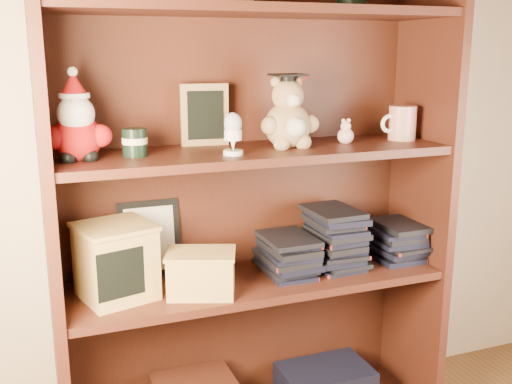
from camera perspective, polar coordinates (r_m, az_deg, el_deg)
bookcase at (r=1.83m, az=-0.64°, el=-0.92°), size 1.20×0.35×1.60m
shelf_lower at (r=1.86m, az=0.00°, el=-8.48°), size 1.14×0.33×0.02m
shelf_upper at (r=1.75m, az=0.00°, el=3.74°), size 1.14×0.33×0.02m
santa_plush at (r=1.63m, az=-16.72°, el=6.06°), size 0.18×0.13×0.25m
teachers_tin at (r=1.66m, az=-11.48°, el=4.69°), size 0.07×0.07×0.08m
chalkboard_plaque at (r=1.81m, az=-4.92°, el=7.24°), size 0.14×0.08×0.18m
egg_cup at (r=1.64m, az=-2.21°, el=5.71°), size 0.06×0.06×0.12m
grad_teddy_bear at (r=1.77m, az=3.11°, el=6.96°), size 0.18×0.16×0.22m
pink_figurine at (r=1.87m, az=8.53°, el=5.51°), size 0.05×0.05×0.08m
teacher_mug at (r=1.98m, az=13.70°, el=6.41°), size 0.12×0.09×0.11m
certificate_frame at (r=1.87m, az=-10.10°, el=-4.37°), size 0.19×0.05×0.24m
treats_box at (r=1.73m, az=-13.21°, el=-6.40°), size 0.24×0.24×0.21m
pencils_box at (r=1.72m, az=-5.23°, el=-7.66°), size 0.23×0.20×0.13m
book_stack_left at (r=1.87m, az=3.00°, el=-5.87°), size 0.14×0.20×0.13m
book_stack_mid at (r=1.93m, az=7.53°, el=-4.36°), size 0.14×0.20×0.19m
book_stack_right at (r=2.06m, az=13.14°, el=-4.43°), size 0.14×0.20×0.13m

